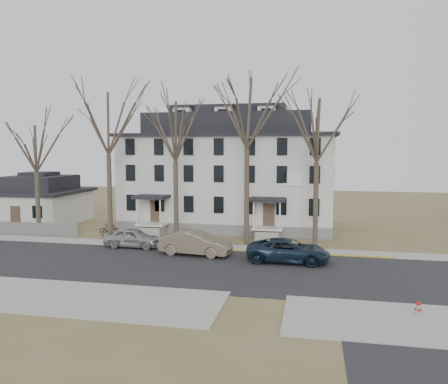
% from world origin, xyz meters
% --- Properties ---
extents(ground, '(120.00, 120.00, 0.00)m').
position_xyz_m(ground, '(0.00, 0.00, 0.00)').
color(ground, olive).
rests_on(ground, ground).
extents(main_road, '(120.00, 10.00, 0.04)m').
position_xyz_m(main_road, '(0.00, 2.00, 0.00)').
color(main_road, '#27272A').
rests_on(main_road, ground).
extents(far_sidewalk, '(120.00, 2.00, 0.08)m').
position_xyz_m(far_sidewalk, '(0.00, 8.00, 0.00)').
color(far_sidewalk, '#A09F97').
rests_on(far_sidewalk, ground).
extents(near_sidewalk_right, '(14.00, 5.00, 0.08)m').
position_xyz_m(near_sidewalk_right, '(12.00, -5.00, 0.00)').
color(near_sidewalk_right, '#A09F97').
rests_on(near_sidewalk_right, ground).
extents(near_sidewalk_left, '(20.00, 5.00, 0.08)m').
position_xyz_m(near_sidewalk_left, '(-8.00, -5.00, 0.00)').
color(near_sidewalk_left, '#A09F97').
rests_on(near_sidewalk_left, ground).
extents(yellow_curb, '(14.00, 0.25, 0.06)m').
position_xyz_m(yellow_curb, '(5.00, 7.10, 0.00)').
color(yellow_curb, gold).
rests_on(yellow_curb, ground).
extents(boarding_house, '(20.80, 12.36, 12.05)m').
position_xyz_m(boarding_house, '(-2.00, 17.95, 5.38)').
color(boarding_house, slate).
rests_on(boarding_house, ground).
extents(small_house, '(8.70, 8.70, 5.00)m').
position_xyz_m(small_house, '(-22.00, 16.00, 2.25)').
color(small_house, silver).
rests_on(small_house, ground).
extents(fence, '(14.00, 0.06, 1.20)m').
position_xyz_m(fence, '(-21.00, 9.50, 0.00)').
color(fence, gray).
rests_on(fence, ground).
extents(tree_far_left, '(8.40, 8.40, 13.72)m').
position_xyz_m(tree_far_left, '(-11.00, 9.80, 10.34)').
color(tree_far_left, '#473B31').
rests_on(tree_far_left, ground).
extents(tree_mid_left, '(7.80, 7.80, 12.74)m').
position_xyz_m(tree_mid_left, '(-5.00, 9.80, 9.60)').
color(tree_mid_left, '#473B31').
rests_on(tree_mid_left, ground).
extents(tree_center, '(9.00, 9.00, 14.70)m').
position_xyz_m(tree_center, '(1.00, 9.80, 11.08)').
color(tree_center, '#473B31').
rests_on(tree_center, ground).
extents(tree_mid_right, '(7.80, 7.80, 12.74)m').
position_xyz_m(tree_mid_right, '(6.50, 9.80, 9.60)').
color(tree_mid_right, '#473B31').
rests_on(tree_mid_right, ground).
extents(tree_bungalow, '(6.60, 6.60, 10.78)m').
position_xyz_m(tree_bungalow, '(-18.00, 9.80, 8.12)').
color(tree_bungalow, '#473B31').
rests_on(tree_bungalow, ground).
extents(car_silver, '(4.53, 1.87, 1.54)m').
position_xyz_m(car_silver, '(-7.63, 6.80, 0.77)').
color(car_silver, '#A9A9A9').
rests_on(car_silver, ground).
extents(car_tan, '(5.44, 2.37, 1.74)m').
position_xyz_m(car_tan, '(-2.13, 5.36, 0.87)').
color(car_tan, '#736552').
rests_on(car_tan, ground).
extents(car_navy, '(5.71, 2.71, 1.58)m').
position_xyz_m(car_navy, '(4.68, 4.69, 0.79)').
color(car_navy, '#162637').
rests_on(car_navy, ground).
extents(bicycle_left, '(1.64, 0.73, 0.83)m').
position_xyz_m(bicycle_left, '(-8.56, 11.70, 0.42)').
color(bicycle_left, black).
rests_on(bicycle_left, ground).
extents(bicycle_right, '(1.87, 0.88, 1.08)m').
position_xyz_m(bicycle_right, '(-11.59, 10.78, 0.54)').
color(bicycle_right, black).
rests_on(bicycle_right, ground).
extents(fire_hydrant, '(0.31, 0.29, 0.74)m').
position_xyz_m(fire_hydrant, '(11.13, -4.09, 0.37)').
color(fire_hydrant, '#B7B7BA').
rests_on(fire_hydrant, ground).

